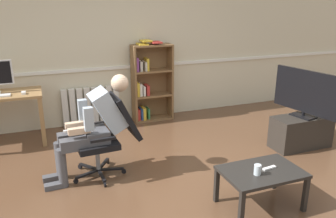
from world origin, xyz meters
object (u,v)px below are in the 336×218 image
(person_seated, at_px, (94,125))
(tv_screen, at_px, (306,93))
(tv_stand, at_px, (301,132))
(coffee_table, at_px, (261,175))
(office_chair, at_px, (109,132))
(computer_mouse, at_px, (24,93))
(drinking_glass, at_px, (257,170))
(radiator, at_px, (91,106))
(bookshelf, at_px, (149,83))
(spare_remote, at_px, (269,168))

(person_seated, xyz_separation_m, tv_screen, (2.84, -0.21, 0.15))
(tv_stand, xyz_separation_m, coffee_table, (-1.41, -1.02, 0.13))
(person_seated, bearing_deg, tv_stand, 82.58)
(tv_stand, bearing_deg, office_chair, 175.35)
(computer_mouse, bearing_deg, drinking_glass, -50.59)
(computer_mouse, bearing_deg, tv_stand, -22.16)
(computer_mouse, relative_size, radiator, 0.11)
(bookshelf, distance_m, tv_stand, 2.52)
(computer_mouse, distance_m, person_seated, 1.47)
(radiator, bearing_deg, tv_screen, -37.02)
(radiator, relative_size, person_seated, 0.77)
(radiator, relative_size, tv_screen, 0.93)
(office_chair, distance_m, spare_remote, 1.83)
(radiator, relative_size, tv_stand, 1.10)
(spare_remote, bearing_deg, bookshelf, -0.37)
(tv_stand, bearing_deg, tv_screen, 11.51)
(computer_mouse, xyz_separation_m, spare_remote, (2.26, -2.48, -0.36))
(computer_mouse, bearing_deg, coffee_table, -48.78)
(spare_remote, bearing_deg, drinking_glass, 99.88)
(bookshelf, bearing_deg, drinking_glass, -87.55)
(bookshelf, relative_size, coffee_table, 1.73)
(bookshelf, height_order, radiator, bookshelf)
(tv_stand, distance_m, spare_remote, 1.68)
(computer_mouse, height_order, person_seated, person_seated)
(person_seated, xyz_separation_m, drinking_glass, (1.33, -1.28, -0.19))
(tv_stand, xyz_separation_m, spare_remote, (-1.32, -1.02, 0.19))
(computer_mouse, relative_size, person_seated, 0.08)
(coffee_table, distance_m, drinking_glass, 0.15)
(bookshelf, xyz_separation_m, tv_screen, (1.63, -1.88, 0.15))
(bookshelf, xyz_separation_m, tv_stand, (1.63, -1.88, -0.41))
(person_seated, bearing_deg, tv_screen, 82.58)
(spare_remote, bearing_deg, coffee_table, 83.87)
(bookshelf, distance_m, person_seated, 2.06)
(drinking_glass, bearing_deg, person_seated, 136.17)
(office_chair, bearing_deg, drinking_glass, 38.63)
(office_chair, height_order, tv_screen, tv_screen)
(tv_screen, bearing_deg, computer_mouse, 56.33)
(coffee_table, bearing_deg, radiator, 111.86)
(computer_mouse, height_order, office_chair, office_chair)
(person_seated, relative_size, drinking_glass, 11.70)
(tv_stand, distance_m, coffee_table, 1.75)
(bookshelf, relative_size, tv_stand, 1.63)
(coffee_table, xyz_separation_m, spare_remote, (0.09, 0.00, 0.06))
(bookshelf, xyz_separation_m, drinking_glass, (0.13, -2.95, -0.18))
(tv_screen, bearing_deg, drinking_glass, 114.03)
(tv_screen, height_order, drinking_glass, tv_screen)
(radiator, xyz_separation_m, tv_screen, (2.61, -1.97, 0.48))
(drinking_glass, xyz_separation_m, spare_remote, (0.18, 0.05, -0.04))
(radiator, distance_m, drinking_glass, 3.24)
(office_chair, bearing_deg, tv_screen, 82.10)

